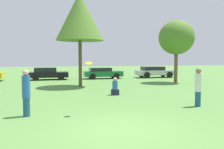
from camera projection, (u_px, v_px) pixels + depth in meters
name	position (u px, v px, depth m)	size (l,w,h in m)	color
ground_plane	(121.00, 130.00, 7.23)	(120.00, 120.00, 0.00)	#54843D
person_thrower	(26.00, 92.00, 8.84)	(0.30, 0.30, 1.77)	navy
person_catcher	(198.00, 86.00, 10.70)	(0.30, 0.30, 1.76)	navy
frisbee	(89.00, 63.00, 9.07)	(0.27, 0.26, 0.11)	yellow
bystander_sitting	(115.00, 88.00, 14.10)	(0.43, 0.36, 1.07)	#191E33
tree_1	(80.00, 17.00, 18.04)	(3.68, 3.68, 7.27)	brown
tree_2	(176.00, 38.00, 21.24)	(3.19, 3.19, 5.64)	brown
parked_car_black	(48.00, 73.00, 24.34)	(3.97, 2.07, 1.26)	black
parked_car_green	(103.00, 73.00, 25.62)	(4.16, 1.84, 1.20)	#196633
parked_car_silver	(155.00, 72.00, 27.16)	(4.49, 1.92, 1.27)	#B2B2B7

